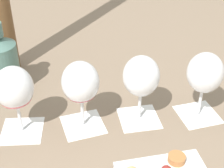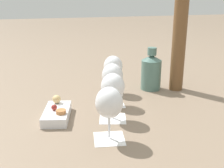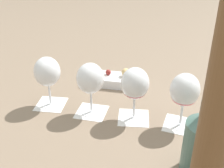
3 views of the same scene
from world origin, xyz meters
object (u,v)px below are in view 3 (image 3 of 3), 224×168
Objects in this scene: wine_glass_2 at (90,81)px; snack_dish at (109,79)px; ceramic_vase at (204,143)px; wine_glass_3 at (47,74)px; wine_glass_1 at (135,86)px; wine_glass_0 at (185,92)px.

wine_glass_2 reaches higher than snack_dish.
ceramic_vase reaches higher than snack_dish.
wine_glass_2 and wine_glass_3 have the same top height.
ceramic_vase is (-0.14, 0.22, -0.03)m from wine_glass_1.
wine_glass_0 is 0.28m from wine_glass_2.
wine_glass_3 is 0.90× the size of snack_dish.
wine_glass_1 is at bearing -58.00° from ceramic_vase.
wine_glass_1 is at bearing 165.85° from wine_glass_2.
wine_glass_2 is 0.22m from snack_dish.
wine_glass_1 reaches higher than snack_dish.
wine_glass_0 reaches higher than snack_dish.
wine_glass_2 is 0.90× the size of snack_dish.
wine_glass_1 is 0.25m from snack_dish.
wine_glass_2 is 0.85× the size of ceramic_vase.
wine_glass_0 and wine_glass_3 have the same top height.
wine_glass_2 is at bearing 73.36° from snack_dish.
wine_glass_0 is at bearing 163.95° from wine_glass_1.
ceramic_vase is (-0.00, 0.18, -0.03)m from wine_glass_0.
wine_glass_1 is (0.13, -0.04, -0.00)m from wine_glass_0.
wine_glass_3 is (0.40, -0.12, -0.00)m from wine_glass_0.
ceramic_vase is (-0.41, 0.30, -0.03)m from wine_glass_3.
ceramic_vase reaches higher than wine_glass_2.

